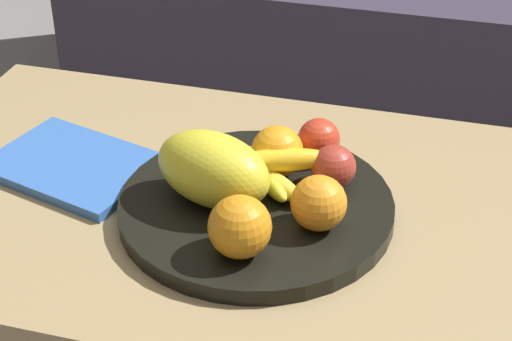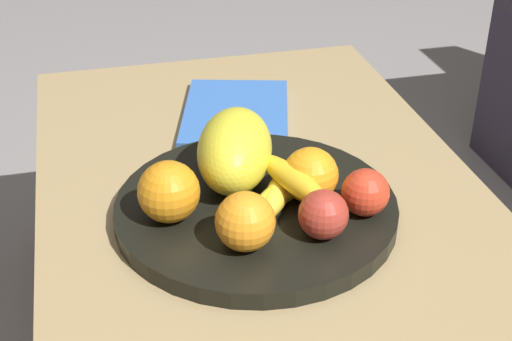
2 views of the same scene
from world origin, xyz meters
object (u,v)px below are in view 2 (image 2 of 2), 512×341
(apple_left, at_px, (365,192))
(banana_bunch, at_px, (287,186))
(melon_large_front, at_px, (235,150))
(orange_right, at_px, (310,175))
(orange_left, at_px, (169,191))
(magazine, at_px, (236,113))
(orange_front, at_px, (245,222))
(coffee_table, at_px, (276,241))
(fruit_bowl, at_px, (256,209))
(apple_front, at_px, (323,214))

(apple_left, height_order, banana_bunch, apple_left)
(melon_large_front, relative_size, banana_bunch, 1.03)
(orange_right, height_order, banana_bunch, orange_right)
(melon_large_front, height_order, apple_left, melon_large_front)
(orange_left, xyz_separation_m, magazine, (-0.31, 0.16, -0.06))
(apple_left, xyz_separation_m, banana_bunch, (-0.05, -0.09, -0.01))
(orange_front, xyz_separation_m, magazine, (-0.40, 0.08, -0.06))
(coffee_table, relative_size, apple_left, 18.20)
(orange_front, height_order, magazine, orange_front)
(melon_large_front, bearing_deg, banana_bunch, 40.52)
(orange_front, height_order, orange_left, orange_left)
(melon_large_front, relative_size, orange_right, 2.27)
(apple_left, bearing_deg, orange_right, -128.84)
(fruit_bowl, xyz_separation_m, apple_front, (0.10, 0.06, 0.05))
(magazine, bearing_deg, apple_left, 30.22)
(apple_front, relative_size, banana_bunch, 0.38)
(coffee_table, relative_size, orange_left, 14.19)
(orange_left, height_order, orange_right, orange_left)
(orange_right, xyz_separation_m, banana_bunch, (-0.00, -0.03, -0.01))
(fruit_bowl, relative_size, apple_left, 6.06)
(banana_bunch, bearing_deg, magazine, -179.47)
(orange_front, relative_size, orange_left, 0.92)
(orange_left, distance_m, magazine, 0.36)
(coffee_table, height_order, magazine, magazine)
(melon_large_front, distance_m, apple_left, 0.19)
(orange_right, bearing_deg, apple_left, 51.16)
(orange_right, distance_m, magazine, 0.32)
(fruit_bowl, relative_size, orange_front, 5.15)
(orange_right, xyz_separation_m, apple_left, (0.05, 0.06, -0.01))
(apple_left, distance_m, magazine, 0.38)
(melon_large_front, distance_m, orange_front, 0.16)
(banana_bunch, bearing_deg, apple_front, 14.77)
(orange_right, bearing_deg, apple_front, -6.25)
(fruit_bowl, relative_size, orange_right, 5.07)
(coffee_table, xyz_separation_m, melon_large_front, (-0.07, -0.04, 0.12))
(melon_large_front, height_order, orange_front, melon_large_front)
(orange_left, relative_size, apple_front, 1.27)
(orange_right, xyz_separation_m, magazine, (-0.32, -0.04, -0.06))
(fruit_bowl, bearing_deg, orange_left, -85.28)
(coffee_table, relative_size, fruit_bowl, 3.00)
(orange_right, bearing_deg, coffee_table, -90.37)
(melon_large_front, height_order, orange_right, melon_large_front)
(orange_left, bearing_deg, melon_large_front, 122.81)
(melon_large_front, bearing_deg, magazine, 167.35)
(coffee_table, bearing_deg, orange_front, -36.71)
(banana_bunch, bearing_deg, coffee_table, -87.00)
(melon_large_front, xyz_separation_m, orange_left, (0.07, -0.10, -0.01))
(magazine, bearing_deg, orange_front, 4.63)
(magazine, bearing_deg, fruit_bowl, 8.15)
(fruit_bowl, relative_size, melon_large_front, 2.23)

